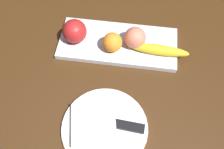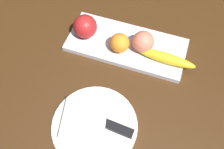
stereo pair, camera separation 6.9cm
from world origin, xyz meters
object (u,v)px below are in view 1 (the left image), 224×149
dinner_plate (105,128)px  apple (75,31)px  folded_napkin (94,124)px  knife (122,125)px  fruit_tray (118,43)px  orange_near_apple (112,42)px  banana (159,50)px  peach (135,38)px

dinner_plate → apple: bearing=-63.8°
folded_napkin → knife: 0.07m
fruit_tray → orange_near_apple: orange_near_apple is taller
fruit_tray → knife: knife is taller
apple → knife: 0.32m
banana → orange_near_apple: (0.15, 0.00, 0.01)m
apple → folded_napkin: (-0.11, 0.28, -0.03)m
fruit_tray → orange_near_apple: (0.01, 0.03, 0.04)m
banana → peach: (0.08, -0.02, 0.02)m
dinner_plate → knife: knife is taller
fruit_tray → knife: 0.28m
banana → folded_napkin: (0.16, 0.26, -0.01)m
dinner_plate → peach: bearing=-100.6°
peach → fruit_tray: bearing=-4.5°
banana → dinner_plate: banana is taller
peach → dinner_plate: (0.05, 0.28, -0.04)m
dinner_plate → folded_napkin: size_ratio=1.98×
fruit_tray → folded_napkin: (0.03, 0.29, 0.01)m
banana → fruit_tray: bearing=-9.5°
apple → banana: apple is taller
banana → knife: 0.26m
apple → orange_near_apple: bearing=170.1°
apple → knife: bearing=124.0°
banana → orange_near_apple: orange_near_apple is taller
orange_near_apple → dinner_plate: 0.26m
apple → folded_napkin: apple is taller
fruit_tray → dinner_plate: size_ratio=1.65×
fruit_tray → peach: 0.07m
apple → orange_near_apple: apple is taller
peach → knife: peach is taller
folded_napkin → fruit_tray: bearing=-95.8°
folded_napkin → banana: bearing=-121.9°
fruit_tray → dinner_plate: bearing=90.0°
orange_near_apple → peach: bearing=-159.4°
fruit_tray → dinner_plate: (0.00, 0.29, -0.00)m
banana → knife: bearing=72.9°
dinner_plate → folded_napkin: folded_napkin is taller
folded_napkin → orange_near_apple: bearing=-93.3°
apple → dinner_plate: (-0.14, 0.28, -0.05)m
fruit_tray → folded_napkin: size_ratio=3.27×
dinner_plate → knife: bearing=-167.5°
apple → peach: (-0.19, -0.00, -0.00)m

